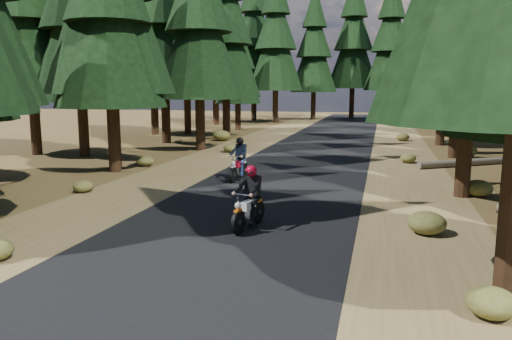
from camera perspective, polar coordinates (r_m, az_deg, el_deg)
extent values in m
plane|color=#49381A|center=(13.27, -1.60, -5.72)|extent=(120.00, 120.00, 0.00)
cube|color=black|center=(18.00, 2.74, -1.68)|extent=(6.00, 100.00, 0.01)
cube|color=brown|center=(19.43, -10.67, -1.02)|extent=(3.20, 100.00, 0.01)
cube|color=brown|center=(17.69, 17.51, -2.31)|extent=(3.20, 100.00, 0.01)
cylinder|color=black|center=(21.41, -16.08, 6.92)|extent=(0.51, 0.51, 5.34)
cone|color=black|center=(21.55, -16.49, 15.82)|extent=(4.54, 4.54, 6.68)
cylinder|color=black|center=(17.04, 22.88, 4.62)|extent=(0.48, 0.48, 4.52)
cone|color=black|center=(17.07, 23.50, 14.10)|extent=(3.84, 3.84, 5.65)
cylinder|color=black|center=(22.31, -16.11, 8.39)|extent=(0.56, 0.56, 6.43)
cylinder|color=black|center=(26.64, -19.27, 7.41)|extent=(0.52, 0.52, 5.56)
cone|color=black|center=(26.78, -19.68, 14.85)|extent=(4.73, 4.73, 6.95)
cylinder|color=black|center=(28.01, -6.44, 8.10)|extent=(0.53, 0.53, 5.72)
cone|color=black|center=(28.16, -6.58, 15.39)|extent=(4.86, 4.86, 7.15)
cylinder|color=black|center=(26.64, 21.84, 6.13)|extent=(0.48, 0.48, 4.51)
cone|color=black|center=(26.67, 22.21, 12.18)|extent=(3.83, 3.83, 5.64)
cone|color=black|center=(26.87, 22.49, 16.49)|extent=(2.93, 2.93, 4.06)
cylinder|color=black|center=(32.04, -10.34, 8.74)|extent=(0.55, 0.55, 6.37)
cone|color=black|center=(32.26, -10.56, 15.82)|extent=(5.41, 5.41, 7.96)
cylinder|color=black|center=(34.71, -3.42, 8.31)|extent=(0.53, 0.53, 5.64)
cone|color=black|center=(34.82, -3.48, 14.12)|extent=(4.79, 4.79, 7.05)
cone|color=black|center=(35.13, -3.52, 18.24)|extent=(3.67, 3.67, 5.08)
cylinder|color=black|center=(32.24, 20.52, 7.83)|extent=(0.53, 0.53, 5.83)
cone|color=black|center=(32.39, 20.90, 14.27)|extent=(4.95, 4.95, 7.29)
cylinder|color=black|center=(38.34, -7.86, 8.19)|extent=(0.52, 0.52, 5.45)
cone|color=black|center=(38.43, -7.98, 13.27)|extent=(4.63, 4.63, 6.81)
cone|color=black|center=(38.67, -8.06, 16.90)|extent=(3.54, 3.54, 4.90)
cylinder|color=black|center=(37.36, 26.81, 6.62)|extent=(0.48, 0.48, 4.61)
cone|color=black|center=(37.38, 27.14, 11.03)|extent=(3.92, 3.92, 5.77)
cylinder|color=black|center=(41.46, -2.08, 7.65)|extent=(0.48, 0.48, 4.42)
cone|color=black|center=(41.47, -2.10, 11.46)|extent=(3.76, 3.76, 5.52)
cone|color=black|center=(41.59, -2.12, 14.20)|extent=(2.87, 2.87, 3.98)
cone|color=black|center=(41.80, -2.14, 16.92)|extent=(1.99, 1.99, 3.31)
cylinder|color=black|center=(41.02, 21.21, 7.95)|extent=(0.53, 0.53, 5.76)
cone|color=black|center=(41.13, 21.52, 12.96)|extent=(4.90, 4.90, 7.21)
cone|color=black|center=(41.40, 21.74, 16.54)|extent=(3.75, 3.75, 5.19)
cylinder|color=black|center=(47.63, -4.55, 8.04)|extent=(0.49, 0.49, 4.75)
cone|color=black|center=(47.65, -4.60, 11.61)|extent=(4.04, 4.04, 5.93)
cone|color=black|center=(47.78, -4.63, 14.17)|extent=(3.09, 3.09, 4.27)
cone|color=black|center=(48.01, -4.67, 16.71)|extent=(2.14, 2.14, 3.56)
cylinder|color=black|center=(45.42, 26.58, 7.61)|extent=(0.53, 0.53, 5.66)
cone|color=black|center=(45.51, 26.91, 12.05)|extent=(4.81, 4.81, 7.07)
cone|color=black|center=(45.74, 27.16, 15.23)|extent=(3.68, 3.68, 5.09)
cylinder|color=black|center=(28.37, -24.10, 7.65)|extent=(0.54, 0.54, 6.00)
cone|color=black|center=(28.56, -24.62, 15.18)|extent=(5.10, 5.10, 7.50)
cylinder|color=black|center=(38.08, -11.59, 8.80)|extent=(0.56, 0.56, 6.40)
cone|color=black|center=(38.27, -11.79, 14.80)|extent=(5.44, 5.44, 8.00)
cylinder|color=black|center=(50.43, 2.23, 9.08)|extent=(0.56, 0.56, 6.40)
cone|color=black|center=(50.56, 2.26, 13.61)|extent=(5.44, 5.44, 8.00)
cone|color=black|center=(50.86, 2.29, 16.85)|extent=(4.16, 4.16, 5.76)
cylinder|color=black|center=(49.45, 18.49, 8.37)|extent=(0.54, 0.54, 6.00)
cone|color=black|center=(49.55, 18.72, 12.70)|extent=(5.10, 5.10, 7.50)
cone|color=black|center=(49.81, 18.88, 15.80)|extent=(3.90, 3.90, 5.40)
cylinder|color=black|center=(54.03, -0.25, 9.31)|extent=(0.57, 0.57, 6.80)
cone|color=black|center=(54.20, -0.25, 13.81)|extent=(5.78, 5.78, 8.50)
cone|color=black|center=(54.52, -0.25, 17.02)|extent=(4.42, 4.42, 6.12)
cylinder|color=black|center=(52.72, 21.55, 8.45)|extent=(0.56, 0.56, 6.40)
cone|color=black|center=(52.85, 21.82, 12.78)|extent=(5.44, 5.44, 8.00)
cone|color=black|center=(53.14, 22.01, 15.88)|extent=(4.16, 4.16, 5.76)
cylinder|color=black|center=(55.83, 6.58, 8.84)|extent=(0.54, 0.54, 6.00)
cone|color=black|center=(55.92, 6.66, 12.69)|extent=(5.10, 5.10, 7.50)
cone|color=black|center=(56.15, 6.71, 15.44)|extent=(3.90, 3.90, 5.40)
cone|color=black|center=(56.50, 6.76, 18.16)|extent=(2.70, 2.70, 4.50)
cylinder|color=black|center=(55.32, 14.92, 8.80)|extent=(0.56, 0.56, 6.40)
cone|color=black|center=(55.45, 15.10, 12.93)|extent=(5.44, 5.44, 8.00)
cone|color=black|center=(55.72, 15.23, 15.88)|extent=(4.16, 4.16, 5.76)
cylinder|color=black|center=(58.42, 10.93, 9.15)|extent=(0.57, 0.57, 6.80)
cone|color=black|center=(58.58, 11.06, 13.31)|extent=(5.78, 5.78, 8.50)
cone|color=black|center=(58.87, 11.16, 16.28)|extent=(4.42, 4.42, 6.12)
cylinder|color=black|center=(51.06, -4.68, 8.61)|extent=(0.52, 0.52, 5.60)
cone|color=black|center=(51.14, -4.73, 12.53)|extent=(4.76, 4.76, 7.00)
cone|color=black|center=(51.34, -4.77, 15.34)|extent=(3.64, 3.64, 5.04)
cone|color=black|center=(51.67, -4.81, 18.12)|extent=(2.52, 2.52, 4.20)
cylinder|color=black|center=(49.25, 25.61, 7.94)|extent=(0.54, 0.54, 6.00)
cone|color=black|center=(49.35, 25.92, 12.28)|extent=(5.10, 5.10, 7.50)
cone|color=black|center=(49.61, 26.15, 15.39)|extent=(3.90, 3.90, 5.40)
cylinder|color=#4C4233|center=(24.36, 23.42, 0.83)|extent=(4.92, 3.55, 0.32)
ellipsoid|color=#474C1E|center=(34.20, 16.43, 3.63)|extent=(0.85, 0.85, 0.51)
ellipsoid|color=#474C1E|center=(33.06, -3.95, 3.95)|extent=(1.13, 1.13, 0.68)
ellipsoid|color=#474C1E|center=(17.56, 24.08, -1.91)|extent=(0.89, 0.89, 0.53)
ellipsoid|color=#474C1E|center=(27.03, -3.01, 2.47)|extent=(0.71, 0.71, 0.43)
ellipsoid|color=#474C1E|center=(17.62, -19.14, -1.79)|extent=(0.66, 0.66, 0.40)
ellipsoid|color=#474C1E|center=(27.13, 22.79, 2.05)|extent=(1.14, 1.14, 0.68)
ellipsoid|color=#474C1E|center=(24.22, 16.99, 1.28)|extent=(0.72, 0.72, 0.43)
ellipsoid|color=#474C1E|center=(22.71, -12.55, 0.99)|extent=(0.77, 0.77, 0.46)
ellipsoid|color=#474C1E|center=(12.62, 18.95, -5.74)|extent=(0.91, 0.91, 0.55)
ellipsoid|color=#474C1E|center=(8.61, 25.33, -13.55)|extent=(0.77, 0.77, 0.46)
cube|color=black|center=(12.20, -0.86, -1.93)|extent=(0.38, 0.28, 0.51)
sphere|color=#B10721|center=(12.13, -0.86, -0.22)|extent=(0.33, 0.33, 0.28)
cube|color=black|center=(18.70, -2.01, 2.11)|extent=(0.37, 0.24, 0.52)
sphere|color=black|center=(18.66, -2.02, 3.27)|extent=(0.31, 0.31, 0.29)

